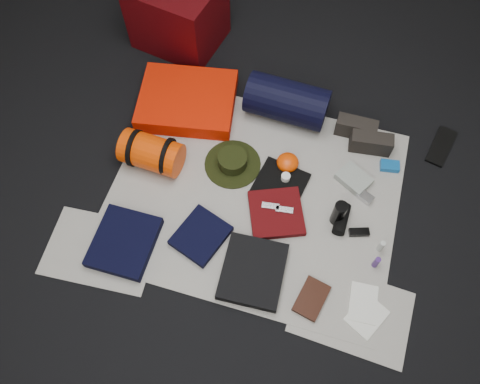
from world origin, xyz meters
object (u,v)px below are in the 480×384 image
(water_bottle, at_px, (339,213))
(paperback_book, at_px, (311,298))
(stuff_sack, at_px, (152,153))
(red_cabinet, at_px, (178,13))
(compact_camera, at_px, (365,197))
(sleeping_pad, at_px, (187,101))
(navy_duffel, at_px, (287,101))

(water_bottle, bearing_deg, paperback_book, -94.37)
(stuff_sack, relative_size, water_bottle, 1.94)
(stuff_sack, xyz_separation_m, water_bottle, (1.10, -0.07, -0.01))
(red_cabinet, distance_m, compact_camera, 1.67)
(red_cabinet, distance_m, stuff_sack, 1.01)
(sleeping_pad, bearing_deg, red_cabinet, 113.73)
(sleeping_pad, xyz_separation_m, paperback_book, (1.01, -0.98, -0.04))
(red_cabinet, relative_size, stuff_sack, 1.55)
(sleeping_pad, height_order, water_bottle, water_bottle)
(navy_duffel, xyz_separation_m, compact_camera, (0.57, -0.45, -0.11))
(sleeping_pad, relative_size, paperback_book, 2.90)
(compact_camera, height_order, paperback_book, compact_camera)
(water_bottle, relative_size, paperback_book, 0.88)
(sleeping_pad, relative_size, compact_camera, 6.52)
(navy_duffel, distance_m, paperback_book, 1.17)
(sleeping_pad, bearing_deg, paperback_book, -44.28)
(navy_duffel, xyz_separation_m, water_bottle, (0.44, -0.62, -0.04))
(red_cabinet, xyz_separation_m, sleeping_pad, (0.24, -0.54, -0.16))
(red_cabinet, distance_m, navy_duffel, 0.95)
(water_bottle, distance_m, paperback_book, 0.48)
(sleeping_pad, bearing_deg, water_bottle, -26.12)
(red_cabinet, relative_size, sleeping_pad, 0.92)
(water_bottle, bearing_deg, compact_camera, 53.58)
(navy_duffel, relative_size, paperback_book, 2.42)
(sleeping_pad, height_order, paperback_book, sleeping_pad)
(sleeping_pad, xyz_separation_m, stuff_sack, (-0.05, -0.44, 0.05))
(water_bottle, distance_m, compact_camera, 0.23)
(red_cabinet, height_order, sleeping_pad, red_cabinet)
(stuff_sack, height_order, compact_camera, stuff_sack)
(water_bottle, bearing_deg, navy_duffel, 125.27)
(navy_duffel, height_order, paperback_book, navy_duffel)
(navy_duffel, bearing_deg, red_cabinet, 155.78)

